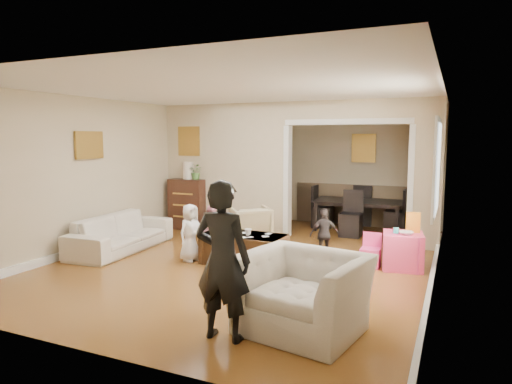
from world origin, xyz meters
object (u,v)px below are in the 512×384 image
at_px(child_kneel_a, 190,233).
at_px(cyan_cup, 396,230).
at_px(table_lamp, 188,170).
at_px(play_table, 403,251).
at_px(coffee_cup, 248,232).
at_px(adult_person, 222,260).
at_px(armchair_back, 250,224).
at_px(dining_table, 358,215).
at_px(armchair_front, 303,293).
at_px(child_kneel_b, 213,230).
at_px(dresser, 189,204).
at_px(child_toddler, 324,234).
at_px(coffee_table, 244,249).
at_px(sofa, 121,233).

bearing_deg(child_kneel_a, cyan_cup, -59.60).
distance_m(table_lamp, play_table, 4.76).
xyz_separation_m(coffee_cup, play_table, (2.14, 0.80, -0.25)).
bearing_deg(adult_person, cyan_cup, -113.03).
height_order(armchair_back, dining_table, armchair_back).
xyz_separation_m(armchair_front, coffee_cup, (-1.46, 1.84, 0.14)).
xyz_separation_m(dining_table, child_kneel_b, (-1.77, -2.97, 0.10)).
relative_size(dresser, table_lamp, 2.94).
distance_m(dining_table, child_toddler, 2.53).
height_order(table_lamp, child_kneel_b, table_lamp).
height_order(adult_person, child_toddler, adult_person).
xyz_separation_m(dining_table, child_toddler, (-0.02, -2.52, 0.10)).
distance_m(cyan_cup, adult_person, 3.34).
relative_size(dresser, child_kneel_a, 1.18).
relative_size(coffee_table, child_toddler, 1.53).
distance_m(armchair_back, child_kneel_b, 1.16).
relative_size(dresser, dining_table, 0.59).
height_order(sofa, armchair_front, armchair_front).
height_order(table_lamp, coffee_table, table_lamp).
bearing_deg(sofa, child_kneel_b, -81.38).
xyz_separation_m(child_kneel_a, child_kneel_b, (0.15, 0.45, -0.03)).
bearing_deg(play_table, coffee_table, -161.44).
bearing_deg(table_lamp, dresser, 0.00).
distance_m(child_kneel_a, child_toddler, 2.10).
relative_size(dining_table, child_kneel_a, 1.98).
distance_m(coffee_table, dining_table, 3.45).
height_order(play_table, child_toddler, child_toddler).
bearing_deg(cyan_cup, table_lamp, 163.42).
bearing_deg(adult_person, coffee_cup, -72.33).
height_order(coffee_table, dining_table, dining_table).
xyz_separation_m(armchair_front, cyan_cup, (0.58, 2.60, 0.19)).
bearing_deg(armchair_back, adult_person, 72.36).
xyz_separation_m(table_lamp, cyan_cup, (4.39, -1.31, -0.66)).
bearing_deg(play_table, dining_table, 114.87).
relative_size(armchair_back, child_kneel_b, 0.86).
bearing_deg(adult_person, armchair_front, -143.15).
distance_m(armchair_front, coffee_table, 2.46).
bearing_deg(cyan_cup, sofa, -170.40).
height_order(armchair_back, child_kneel_a, child_kneel_a).
bearing_deg(coffee_table, coffee_cup, -26.57).
bearing_deg(child_toddler, armchair_front, 65.46).
bearing_deg(dresser, armchair_back, -18.41).
bearing_deg(coffee_table, child_kneel_a, -169.99).
bearing_deg(armchair_back, sofa, 1.83).
xyz_separation_m(cyan_cup, dining_table, (-1.07, 2.57, -0.26)).
relative_size(armchair_front, play_table, 2.12).
distance_m(coffee_cup, adult_person, 2.50).
relative_size(dresser, play_table, 1.91).
bearing_deg(child_kneel_a, adult_person, -127.25).
relative_size(sofa, cyan_cup, 25.70).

